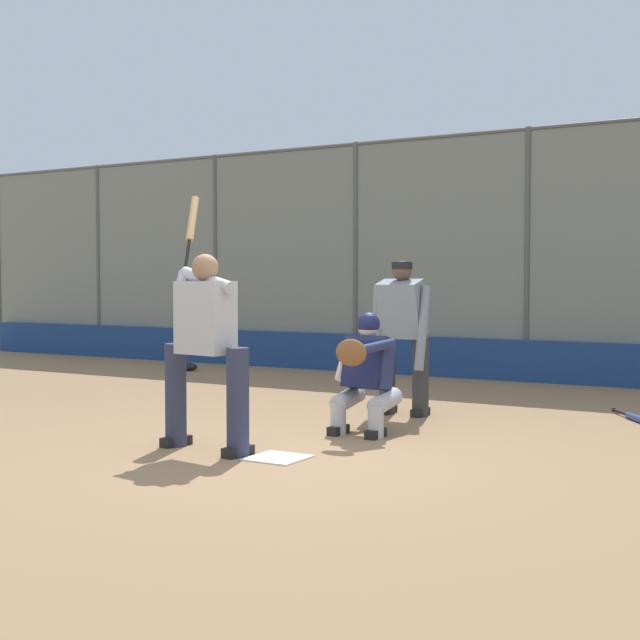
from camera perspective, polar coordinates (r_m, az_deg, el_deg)
ground_plane at (r=7.10m, az=-2.72°, el=-8.85°), size 160.00×160.00×0.00m
home_plate_marker at (r=7.10m, az=-2.72°, el=-8.80°), size 0.43×0.43×0.01m
backstop_fence at (r=12.74m, az=13.13°, el=4.50°), size 21.74×0.08×3.53m
padding_wall at (r=12.69m, az=12.92°, el=-2.57°), size 21.23×0.18×0.57m
batter_at_plate at (r=7.35m, az=-7.36°, el=-1.54°), size 0.96×0.71×2.15m
catcher_behind_plate at (r=8.14m, az=2.87°, el=-3.29°), size 0.58×0.68×1.11m
umpire_home at (r=9.26m, az=5.29°, el=-0.84°), size 0.65×0.40×1.60m
spare_bat_near_backstop at (r=9.45m, az=19.56°, el=-5.93°), size 0.55×0.78×0.07m
fielding_glove_on_dirt at (r=14.03m, az=-8.52°, el=-2.97°), size 0.34×0.26×0.12m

